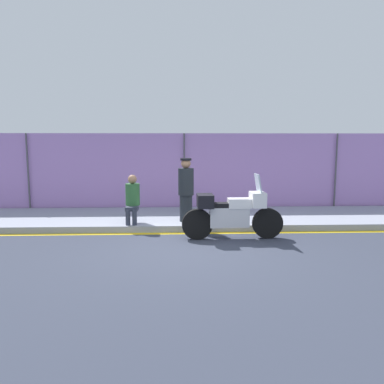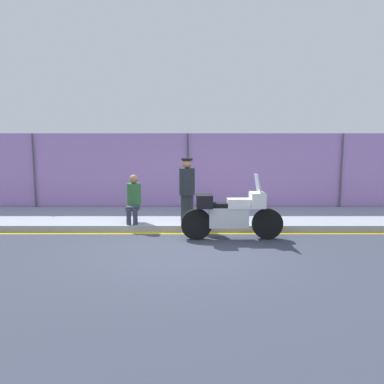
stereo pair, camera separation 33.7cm
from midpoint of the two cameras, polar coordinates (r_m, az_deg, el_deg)
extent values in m
plane|color=#333847|center=(7.97, 0.07, -8.54)|extent=(120.00, 120.00, 0.00)
cube|color=#8E93A3|center=(10.59, 0.00, -4.00)|extent=(35.89, 2.71, 0.16)
cube|color=gold|center=(9.20, 0.03, -6.30)|extent=(35.89, 0.18, 0.01)
cube|color=#AD7FC6|center=(11.86, -0.02, 2.92)|extent=(34.10, 0.08, 2.49)
cylinder|color=#4C4C51|center=(12.70, -22.41, 2.66)|extent=(0.05, 0.05, 2.49)
cylinder|color=#4C4C51|center=(11.76, -0.02, 2.88)|extent=(0.05, 0.05, 2.49)
cylinder|color=#4C4C51|center=(12.72, 22.32, 2.67)|extent=(0.05, 0.05, 2.49)
cylinder|color=black|center=(8.82, 12.30, -4.76)|extent=(0.71, 0.16, 0.70)
cylinder|color=black|center=(8.58, 1.62, -4.94)|extent=(0.71, 0.16, 0.70)
cube|color=silver|center=(8.61, 6.52, -3.84)|extent=(0.90, 0.30, 0.46)
cube|color=white|center=(8.59, 8.06, -1.73)|extent=(0.53, 0.32, 0.22)
cube|color=black|center=(8.55, 5.90, -2.01)|extent=(0.61, 0.30, 0.10)
cube|color=white|center=(8.66, 10.84, -1.18)|extent=(0.33, 0.48, 0.34)
cube|color=silver|center=(8.61, 10.90, 1.32)|extent=(0.12, 0.42, 0.42)
cube|color=black|center=(8.49, 2.85, -1.37)|extent=(0.37, 0.51, 0.30)
cylinder|color=#1E2328|center=(9.74, 0.05, -2.46)|extent=(0.33, 0.33, 0.69)
cylinder|color=#1E2328|center=(9.64, 0.05, 1.59)|extent=(0.40, 0.40, 0.69)
sphere|color=#A37556|center=(9.61, 0.05, 4.38)|extent=(0.25, 0.25, 0.25)
cylinder|color=black|center=(9.60, 0.05, 5.01)|extent=(0.29, 0.29, 0.06)
cylinder|color=#2D3342|center=(9.46, -8.80, -3.79)|extent=(0.12, 0.12, 0.39)
cylinder|color=#2D3342|center=(9.43, -7.81, -3.80)|extent=(0.12, 0.12, 0.39)
cube|color=#2D3342|center=(9.60, -8.17, -2.42)|extent=(0.31, 0.39, 0.10)
cylinder|color=#2D6033|center=(9.74, -8.04, -0.31)|extent=(0.36, 0.36, 0.56)
sphere|color=#A37556|center=(9.69, -8.09, 1.97)|extent=(0.23, 0.23, 0.23)
camera|label=1|loc=(0.17, -89.02, 0.13)|focal=35.00mm
camera|label=2|loc=(0.17, 90.98, -0.13)|focal=35.00mm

